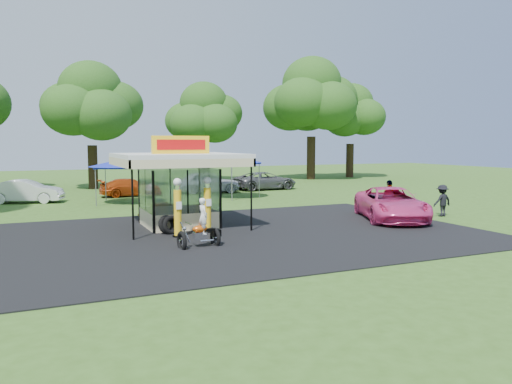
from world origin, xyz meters
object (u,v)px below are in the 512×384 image
Objects in this scene: gas_pump_left at (178,209)px; tent_east at (232,159)px; bg_car_b at (131,187)px; bg_car_c at (207,182)px; gas_pump_right at (207,206)px; tent_west at (121,163)px; a_frame_sign at (416,211)px; spectator_east_a at (442,201)px; kiosk_car at (167,210)px; bg_car_d at (265,181)px; motorcycle at (202,228)px; bg_car_a at (26,191)px; pink_sedan at (391,204)px; gas_station_kiosk at (178,188)px; spectator_east_b at (390,197)px.

gas_pump_left is 15.28m from tent_east.
bg_car_b is 0.90× the size of bg_car_c.
tent_west is at bearing 97.51° from gas_pump_right.
gas_pump_left is at bearing -169.99° from a_frame_sign.
a_frame_sign is at bearing 19.61° from spectator_east_a.
tent_west is (-0.93, 7.94, 2.09)m from kiosk_car.
gas_pump_left is 0.46× the size of bg_car_d.
spectator_east_a is (14.00, 2.34, 0.09)m from motorcycle.
bg_car_d is at bearing -67.43° from bg_car_a.
gas_pump_left reaches higher than spectator_east_a.
gas_pump_right reaches higher than bg_car_d.
motorcycle is at bearing 166.58° from bg_car_c.
pink_sedan is (10.99, 0.18, -0.35)m from gas_pump_left.
kiosk_car is 8.27m from tent_west.
bg_car_d is (10.86, 17.22, -0.43)m from gas_pump_right.
bg_car_a is (-7.23, 15.12, -0.42)m from gas_pump_right.
kiosk_car is at bearing 90.00° from gas_station_kiosk.
kiosk_car is at bearing -128.97° from tent_east.
gas_pump_right is 17.37m from bg_car_c.
gas_pump_left is 0.87× the size of kiosk_car.
bg_car_a is 12.85m from bg_car_c.
pink_sedan is at bearing 6.52° from motorcycle.
kiosk_car is 0.62× the size of bg_car_a.
gas_station_kiosk is 0.91× the size of pink_sedan.
kiosk_car is at bearing 99.00° from gas_pump_right.
gas_station_kiosk is 19.04m from bg_car_d.
bg_car_b is (0.38, 14.36, -1.14)m from gas_station_kiosk.
gas_station_kiosk is 2.88× the size of spectator_east_b.
motorcycle is at bearing 176.16° from kiosk_car.
bg_car_c is 4.26m from tent_east.
motorcycle is 12.55m from spectator_east_b.
gas_pump_left is at bearing -89.27° from tent_west.
pink_sedan is (10.70, 2.40, 0.08)m from motorcycle.
kiosk_car is (0.48, 7.09, -0.26)m from motorcycle.
gas_pump_left is 1.46× the size of spectator_east_a.
bg_car_c is (-7.30, 16.90, 0.01)m from spectator_east_a.
gas_station_kiosk reaches higher than a_frame_sign.
tent_east is at bearing 120.59° from a_frame_sign.
motorcycle is 0.68× the size of kiosk_car.
tent_west is at bearing 155.66° from pink_sedan.
gas_pump_right is at bearing 20.69° from gas_pump_left.
kiosk_car is at bearing -83.30° from tent_west.
tent_west reaches higher than bg_car_a.
tent_west is at bearing -49.41° from spectator_east_b.
spectator_east_a reaches higher than kiosk_car.
bg_car_a is (-5.78, 15.67, -0.42)m from gas_pump_left.
kiosk_car is at bearing 158.66° from bg_car_c.
kiosk_car is 11.25m from pink_sedan.
a_frame_sign is at bearing -153.18° from bg_car_b.
tent_east is (-4.66, 11.44, 1.77)m from spectator_east_b.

